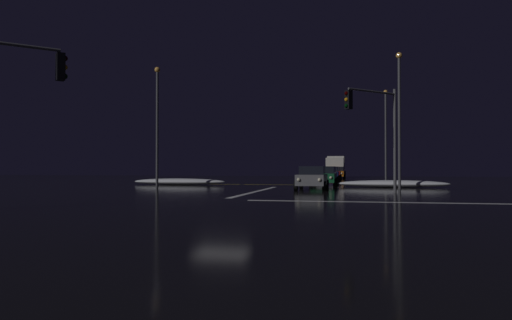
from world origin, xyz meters
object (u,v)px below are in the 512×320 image
object	(u,v)px
box_truck	(336,166)
sedan_green	(324,176)
sedan_orange	(337,173)
streetlamp_left_near	(157,118)
sedan_gray	(312,178)
streetlamp_right_far	(386,129)
traffic_signal_ne	(376,120)
sedan_white	(327,175)
sedan_blue	(330,174)
sedan_red	(333,173)
streetlamp_right_near	(399,110)

from	to	relation	value
box_truck	sedan_green	bearing A→B (deg)	-89.31
sedan_orange	box_truck	size ratio (longest dim) A/B	0.52
box_truck	streetlamp_left_near	bearing A→B (deg)	-108.83
sedan_gray	box_truck	world-z (taller)	box_truck
sedan_green	streetlamp_right_far	bearing A→B (deg)	65.83
sedan_orange	traffic_signal_ne	bearing A→B (deg)	-84.21
streetlamp_left_near	sedan_white	bearing A→B (deg)	38.31
sedan_gray	traffic_signal_ne	bearing A→B (deg)	-43.10
sedan_green	sedan_blue	distance (m)	12.75
sedan_blue	sedan_orange	bearing A→B (deg)	88.70
sedan_red	sedan_orange	xyz separation A→B (m)	(0.29, 5.94, 0.00)
sedan_orange	streetlamp_right_far	world-z (taller)	streetlamp_right_far
sedan_blue	sedan_red	xyz separation A→B (m)	(-0.00, 6.48, 0.00)
sedan_green	sedan_orange	bearing A→B (deg)	89.88
sedan_white	streetlamp_right_near	size ratio (longest dim) A/B	0.45
sedan_blue	sedan_green	bearing A→B (deg)	-88.97
box_truck	streetlamp_left_near	world-z (taller)	streetlamp_left_near
box_truck	sedan_blue	bearing A→B (deg)	-89.53
sedan_blue	sedan_white	bearing A→B (deg)	-89.45
sedan_orange	streetlamp_right_far	distance (m)	14.78
streetlamp_left_near	sedan_gray	bearing A→B (deg)	-12.05
sedan_blue	streetlamp_right_far	bearing A→B (deg)	-5.45
traffic_signal_ne	streetlamp_right_far	size ratio (longest dim) A/B	0.65
sedan_gray	box_truck	bearing A→B (deg)	90.03
sedan_white	sedan_orange	bearing A→B (deg)	89.36
sedan_red	sedan_white	bearing A→B (deg)	-89.70
streetlamp_right_near	box_truck	bearing A→B (deg)	99.33
streetlamp_right_near	streetlamp_left_near	world-z (taller)	streetlamp_right_near
sedan_blue	traffic_signal_ne	world-z (taller)	traffic_signal_ne
streetlamp_right_near	sedan_blue	bearing A→B (deg)	109.03
streetlamp_right_far	traffic_signal_ne	bearing A→B (deg)	-94.72
sedan_white	sedan_blue	xyz separation A→B (m)	(-0.07, 6.75, 0.00)
streetlamp_left_near	sedan_red	bearing A→B (deg)	61.82
sedan_blue	traffic_signal_ne	distance (m)	23.47
streetlamp_right_near	sedan_gray	bearing A→B (deg)	-155.99
sedan_blue	box_truck	world-z (taller)	box_truck
sedan_green	streetlamp_left_near	xyz separation A→B (m)	(-12.57, -3.80, 4.53)
sedan_blue	sedan_orange	world-z (taller)	same
box_truck	streetlamp_right_far	size ratio (longest dim) A/B	0.88
sedan_gray	traffic_signal_ne	world-z (taller)	traffic_signal_ne
sedan_blue	streetlamp_right_far	size ratio (longest dim) A/B	0.46
sedan_orange	streetlamp_right_far	bearing A→B (deg)	-67.28
sedan_green	sedan_blue	world-z (taller)	same
traffic_signal_ne	sedan_gray	bearing A→B (deg)	136.90
sedan_red	streetlamp_right_near	world-z (taller)	streetlamp_right_near
sedan_white	sedan_red	distance (m)	13.22
sedan_gray	sedan_white	bearing A→B (deg)	89.06
sedan_gray	box_truck	distance (m)	38.32
sedan_red	traffic_signal_ne	xyz separation A→B (m)	(3.87, -29.37, 3.43)
streetlamp_right_far	sedan_white	bearing A→B (deg)	-132.29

